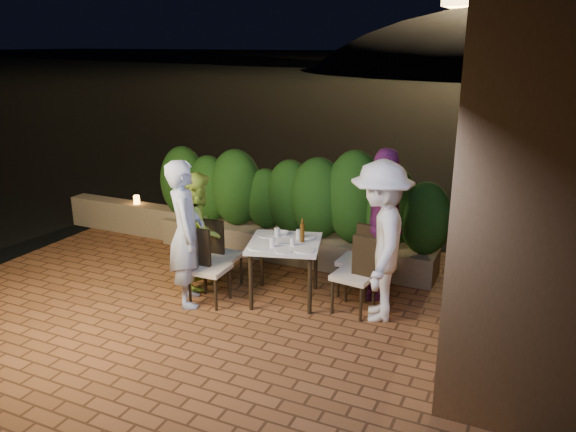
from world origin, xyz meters
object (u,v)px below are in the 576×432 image
Objects in this scene: chair_left_back at (223,255)px; chair_right_back at (358,259)px; chair_right_front at (354,274)px; chair_left_front at (209,267)px; parapet_lamp at (137,200)px; bowl at (283,233)px; diner_green at (200,229)px; diner_purple at (384,224)px; beer_bottle at (302,230)px; diner_blue at (186,234)px; diner_white at (380,242)px; dining_table at (285,271)px.

chair_right_back is at bearing 15.22° from chair_left_back.
chair_right_back is (-0.11, 0.47, -0.01)m from chair_right_front.
parapet_lamp is (-2.50, 1.73, 0.10)m from chair_left_front.
bowl is 1.09m from diner_green.
diner_purple is (0.28, 0.12, 0.47)m from chair_right_back.
diner_green reaches higher than chair_left_front.
chair_left_back is at bearing -174.32° from beer_bottle.
diner_purple is at bearing 31.97° from beer_bottle.
diner_blue reaches higher than diner_green.
chair_left_front is at bearing -91.83° from diner_white.
dining_table is 0.45× the size of diner_purple.
beer_bottle is 0.30× the size of chair_right_front.
parapet_lamp is at bearing 149.87° from chair_left_back.
chair_left_back reaches higher than parapet_lamp.
beer_bottle is 0.31× the size of chair_right_back.
diner_purple is (1.04, 0.63, 0.56)m from dining_table.
chair_left_front is 0.50× the size of diner_purple.
diner_white reaches higher than chair_right_front.
chair_left_front is 2.06m from diner_white.
chair_right_back is 0.53× the size of diner_blue.
diner_purple is (1.18, 0.40, 0.17)m from bowl.
bowl is at bearing 157.41° from beer_bottle.
chair_right_back is 2.13m from diner_blue.
diner_purple reaches higher than chair_right_front.
parapet_lamp is (-2.42, 1.28, 0.12)m from chair_left_back.
chair_right_back is at bearing -99.04° from diner_green.
diner_purple is at bearing -97.95° from diner_green.
diner_white is 0.98× the size of diner_purple.
diner_blue is at bearing -157.14° from chair_left_front.
bowl is 1.07m from chair_right_front.
beer_bottle is 2.09× the size of parapet_lamp.
chair_right_back is at bearing 29.57° from chair_left_front.
chair_left_back is 6.41× the size of parapet_lamp.
diner_purple is at bearing 31.23° from dining_table.
diner_green is at bearing -104.49° from diner_white.
diner_purple reaches higher than chair_right_back.
chair_left_back is at bearing -27.85° from parapet_lamp.
beer_bottle is 1.20m from chair_left_front.
chair_right_front is at bearing 2.55° from dining_table.
diner_blue is at bearing -106.95° from chair_left_back.
chair_right_front is at bearing 14.29° from chair_left_front.
diner_green reaches higher than chair_right_back.
diner_purple reaches higher than chair_left_front.
diner_blue reaches higher than beer_bottle.
chair_left_front is at bearing -34.70° from parapet_lamp.
beer_bottle is (0.19, 0.10, 0.52)m from dining_table.
diner_white is 0.61m from diner_purple.
chair_right_back is (0.77, 0.51, 0.10)m from dining_table.
dining_table is at bearing -152.23° from beer_bottle.
chair_left_back is at bearing -104.95° from diner_white.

